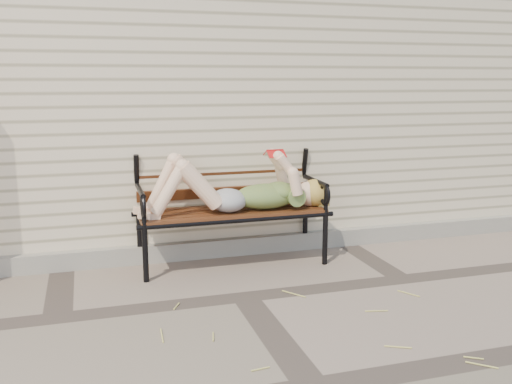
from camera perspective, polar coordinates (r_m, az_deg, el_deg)
name	(u,v)px	position (r m, az deg, el deg)	size (l,w,h in m)	color
ground	(245,297)	(4.07, -1.10, -10.45)	(80.00, 80.00, 0.00)	gray
house_wall	(174,79)	(6.72, -8.21, 11.10)	(8.00, 4.00, 3.00)	beige
foundation_strip	(215,248)	(4.93, -4.16, -5.62)	(8.00, 0.10, 0.15)	gray
garden_bench	(229,190)	(4.70, -2.73, 0.16)	(1.66, 0.66, 1.07)	black
reading_woman	(234,189)	(4.57, -2.17, 0.30)	(1.56, 0.35, 0.49)	#0A3F46
straw_scatter	(262,354)	(3.29, 0.63, -15.88)	(2.66, 1.57, 0.01)	tan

